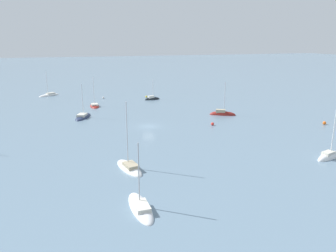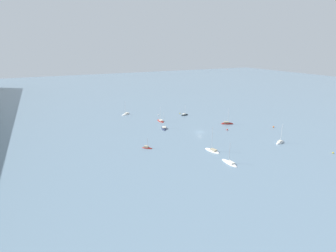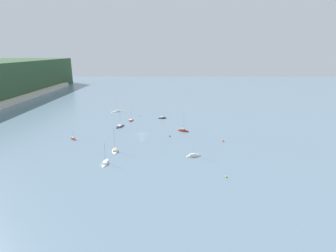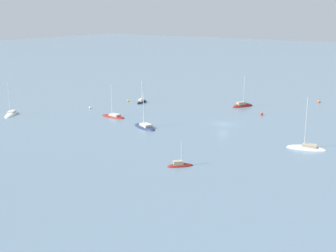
% 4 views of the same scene
% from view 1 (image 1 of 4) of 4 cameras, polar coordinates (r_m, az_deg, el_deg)
% --- Properties ---
extents(ground_plane, '(600.00, 600.00, 0.00)m').
position_cam_1_polar(ground_plane, '(73.32, -3.47, -0.05)').
color(ground_plane, slate).
extents(sailboat_0, '(6.25, 7.52, 8.94)m').
position_cam_1_polar(sailboat_0, '(119.92, -19.98, 5.03)').
color(sailboat_0, white).
rests_on(sailboat_0, ground_plane).
extents(sailboat_1, '(2.37, 5.36, 7.13)m').
position_cam_1_polar(sailboat_1, '(105.60, -2.78, 4.69)').
color(sailboat_1, black).
rests_on(sailboat_1, ground_plane).
extents(sailboat_2, '(3.61, 6.43, 9.68)m').
position_cam_1_polar(sailboat_2, '(60.35, 26.24, -4.88)').
color(sailboat_2, white).
rests_on(sailboat_2, ground_plane).
extents(sailboat_4, '(7.92, 3.94, 10.94)m').
position_cam_1_polar(sailboat_4, '(50.10, -6.74, -7.28)').
color(sailboat_4, white).
rests_on(sailboat_4, ground_plane).
extents(sailboat_5, '(4.85, 6.75, 9.40)m').
position_cam_1_polar(sailboat_5, '(85.23, 9.45, 2.00)').
color(sailboat_5, maroon).
rests_on(sailboat_5, ground_plane).
extents(sailboat_6, '(7.97, 2.41, 8.46)m').
position_cam_1_polar(sailboat_6, '(39.11, -4.81, -14.01)').
color(sailboat_6, silver).
rests_on(sailboat_6, ground_plane).
extents(sailboat_7, '(7.26, 2.73, 8.98)m').
position_cam_1_polar(sailboat_7, '(97.14, -12.66, 3.41)').
color(sailboat_7, maroon).
rests_on(sailboat_7, ground_plane).
extents(sailboat_8, '(8.43, 5.59, 9.01)m').
position_cam_1_polar(sailboat_8, '(84.09, -14.58, 1.52)').
color(sailboat_8, '#232D4C').
rests_on(sailboat_8, ground_plane).
extents(mooring_buoy_1, '(0.65, 0.65, 0.65)m').
position_cam_1_polar(mooring_buoy_1, '(109.06, -11.20, 4.86)').
color(mooring_buoy_1, white).
rests_on(mooring_buoy_1, ground_plane).
extents(mooring_buoy_2, '(0.71, 0.71, 0.71)m').
position_cam_1_polar(mooring_buoy_2, '(74.50, 7.76, 0.36)').
color(mooring_buoy_2, red).
rests_on(mooring_buoy_2, ground_plane).
extents(mooring_buoy_3, '(0.76, 0.76, 0.76)m').
position_cam_1_polar(mooring_buoy_3, '(82.67, 25.59, 0.48)').
color(mooring_buoy_3, orange).
rests_on(mooring_buoy_3, ground_plane).
extents(mooring_buoy_4, '(0.59, 0.59, 0.59)m').
position_cam_1_polar(mooring_buoy_4, '(109.49, -3.79, 5.14)').
color(mooring_buoy_4, yellow).
rests_on(mooring_buoy_4, ground_plane).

